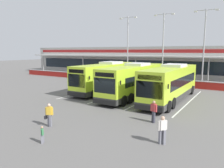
# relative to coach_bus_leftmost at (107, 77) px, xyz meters

# --- Properties ---
(ground_plane) EXTENTS (200.00, 200.00, 0.00)m
(ground_plane) POSITION_rel_coach_bus_leftmost_xyz_m (4.24, -6.58, -1.79)
(ground_plane) COLOR #605E5B
(terminal_building) EXTENTS (70.00, 13.00, 6.00)m
(terminal_building) POSITION_rel_coach_bus_leftmost_xyz_m (4.24, 20.33, 1.23)
(terminal_building) COLOR #B7B7B2
(terminal_building) RESTS_ON ground
(red_barrier_wall) EXTENTS (60.00, 0.40, 1.10)m
(red_barrier_wall) POSITION_rel_coach_bus_leftmost_xyz_m (4.24, 7.92, -1.23)
(red_barrier_wall) COLOR maroon
(red_barrier_wall) RESTS_ON ground
(coach_bus_leftmost) EXTENTS (2.99, 12.17, 3.78)m
(coach_bus_leftmost) POSITION_rel_coach_bus_leftmost_xyz_m (0.00, 0.00, 0.00)
(coach_bus_leftmost) COLOR #B7DB2D
(coach_bus_leftmost) RESTS_ON ground
(coach_bus_left_centre) EXTENTS (2.99, 12.17, 3.78)m
(coach_bus_left_centre) POSITION_rel_coach_bus_leftmost_xyz_m (4.43, -1.29, 0.00)
(coach_bus_left_centre) COLOR #B7DB2D
(coach_bus_left_centre) RESTS_ON ground
(coach_bus_centre) EXTENTS (2.99, 12.17, 3.78)m
(coach_bus_centre) POSITION_rel_coach_bus_leftmost_xyz_m (8.65, -1.13, 0.00)
(coach_bus_centre) COLOR #B7DB2D
(coach_bus_centre) RESTS_ON ground
(bay_stripe_far_west) EXTENTS (0.14, 13.00, 0.01)m
(bay_stripe_far_west) POSITION_rel_coach_bus_leftmost_xyz_m (-2.06, -0.58, -1.78)
(bay_stripe_far_west) COLOR silver
(bay_stripe_far_west) RESTS_ON ground
(bay_stripe_west) EXTENTS (0.14, 13.00, 0.01)m
(bay_stripe_west) POSITION_rel_coach_bus_leftmost_xyz_m (2.14, -0.58, -1.78)
(bay_stripe_west) COLOR silver
(bay_stripe_west) RESTS_ON ground
(bay_stripe_mid_west) EXTENTS (0.14, 13.00, 0.01)m
(bay_stripe_mid_west) POSITION_rel_coach_bus_leftmost_xyz_m (6.34, -0.58, -1.78)
(bay_stripe_mid_west) COLOR silver
(bay_stripe_mid_west) RESTS_ON ground
(bay_stripe_centre) EXTENTS (0.14, 13.00, 0.01)m
(bay_stripe_centre) POSITION_rel_coach_bus_leftmost_xyz_m (10.54, -0.58, -1.78)
(bay_stripe_centre) COLOR silver
(bay_stripe_centre) RESTS_ON ground
(pedestrian_with_handbag) EXTENTS (0.65, 0.42, 1.62)m
(pedestrian_with_handbag) POSITION_rel_coach_bus_leftmost_xyz_m (3.84, -13.41, -0.93)
(pedestrian_with_handbag) COLOR slate
(pedestrian_with_handbag) RESTS_ON ground
(pedestrian_in_dark_coat) EXTENTS (0.53, 0.38, 1.62)m
(pedestrian_in_dark_coat) POSITION_rel_coach_bus_leftmost_xyz_m (9.68, -8.87, -0.91)
(pedestrian_in_dark_coat) COLOR #33333D
(pedestrian_in_dark_coat) RESTS_ON ground
(pedestrian_child) EXTENTS (0.30, 0.26, 1.00)m
(pedestrian_child) POSITION_rel_coach_bus_leftmost_xyz_m (5.61, -15.55, -1.24)
(pedestrian_child) COLOR slate
(pedestrian_child) RESTS_ON ground
(pedestrian_near_bin) EXTENTS (0.42, 0.47, 1.62)m
(pedestrian_near_bin) POSITION_rel_coach_bus_leftmost_xyz_m (11.41, -12.13, -0.91)
(pedestrian_near_bin) COLOR slate
(pedestrian_near_bin) RESTS_ON ground
(lamp_post_west) EXTENTS (3.24, 0.28, 11.00)m
(lamp_post_west) POSITION_rel_coach_bus_leftmost_xyz_m (-2.44, 10.39, 4.50)
(lamp_post_west) COLOR #9E9EA3
(lamp_post_west) RESTS_ON ground
(lamp_post_centre) EXTENTS (3.24, 0.28, 11.00)m
(lamp_post_centre) POSITION_rel_coach_bus_leftmost_xyz_m (3.86, 10.39, 4.50)
(lamp_post_centre) COLOR #9E9EA3
(lamp_post_centre) RESTS_ON ground
(lamp_post_east) EXTENTS (3.24, 0.28, 11.00)m
(lamp_post_east) POSITION_rel_coach_bus_leftmost_xyz_m (9.96, 10.14, 4.50)
(lamp_post_east) COLOR #9E9EA3
(lamp_post_east) RESTS_ON ground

